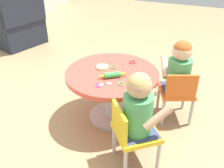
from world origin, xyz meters
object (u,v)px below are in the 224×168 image
child_chair_right (177,92)px  craft_scissors (101,85)px  armchair_dark (17,26)px  rolling_pin (112,75)px  craft_table (112,84)px  child_chair_left (132,133)px  seated_child_left (139,106)px  seated_child_right (179,68)px

child_chair_right → craft_scissors: child_chair_right is taller
armchair_dark → rolling_pin: (-1.28, -2.19, 0.21)m
child_chair_right → craft_table: bearing=110.0°
craft_scissors → child_chair_left: bearing=-123.6°
seated_child_left → seated_child_right: size_ratio=1.00×
seated_child_left → child_chair_right: 0.72m
rolling_pin → craft_scissors: bearing=167.3°
child_chair_left → seated_child_right: seated_child_right is taller
seated_child_left → seated_child_right: bearing=-12.7°
seated_child_left → rolling_pin: size_ratio=2.60×
child_chair_left → craft_scissors: size_ratio=3.95×
craft_scissors → craft_table: bearing=1.6°
child_chair_left → craft_scissors: child_chair_left is taller
child_chair_left → armchair_dark: 3.01m
child_chair_right → craft_scissors: bearing=128.9°
craft_table → child_chair_left: 0.60m
craft_table → child_chair_left: bearing=-143.1°
seated_child_left → seated_child_right: 0.71m
craft_table → child_chair_left: size_ratio=1.56×
child_chair_left → seated_child_right: (0.72, -0.19, 0.23)m
rolling_pin → armchair_dark: bearing=59.7°
seated_child_left → armchair_dark: (1.64, 2.54, -0.22)m
armchair_dark → child_chair_right: bearing=-110.0°
seated_child_left → child_chair_left: bearing=130.3°
craft_table → child_chair_left: child_chair_left is taller
armchair_dark → craft_scissors: size_ratio=6.51×
child_chair_left → rolling_pin: (0.39, 0.32, 0.22)m
seated_child_right → craft_scissors: bearing=132.0°
armchair_dark → seated_child_left: bearing=-122.9°
seated_child_right → craft_scissors: seated_child_right is taller
rolling_pin → child_chair_left: bearing=-140.5°
child_chair_right → craft_scissors: 0.74m
child_chair_right → craft_scissors: size_ratio=3.95×
seated_child_left → rolling_pin: bearing=44.1°
armchair_dark → child_chair_left: bearing=-123.6°
craft_table → seated_child_left: 0.62m
craft_table → seated_child_right: size_ratio=1.64×
seated_child_right → armchair_dark: armchair_dark is taller
armchair_dark → craft_table: bearing=-119.0°
craft_table → seated_child_left: (-0.45, -0.39, 0.16)m
child_chair_right → rolling_pin: rolling_pin is taller
armchair_dark → craft_scissors: 2.60m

